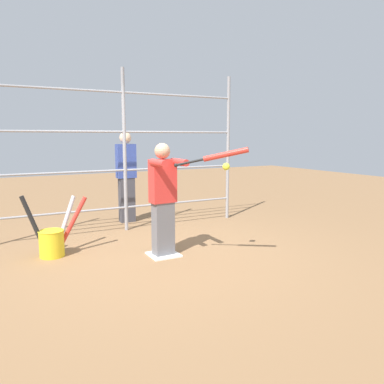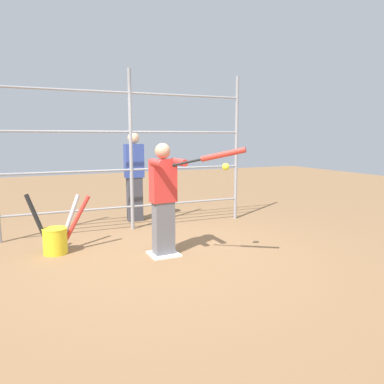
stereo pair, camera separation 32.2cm
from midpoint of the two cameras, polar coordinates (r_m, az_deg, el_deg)
ground_plane at (r=5.25m, az=-6.14°, el=-9.57°), size 24.00×24.00×0.00m
home_plate at (r=5.25m, az=-6.14°, el=-9.46°), size 0.40×0.40×0.02m
fence_backstop at (r=6.51m, az=-11.65°, el=6.13°), size 4.26×0.06×2.75m
batter at (r=5.04m, az=-6.22°, el=-0.62°), size 0.39×0.53×1.53m
baseball_bat_swinging at (r=4.47m, az=2.15°, el=5.53°), size 0.70×0.66×0.26m
softball_in_flight at (r=4.84m, az=3.33°, el=3.88°), size 0.10×0.10×0.10m
bat_bucket at (r=5.52m, az=-22.06°, el=-6.78°), size 0.88×0.52×0.86m
bystander_behind_fence at (r=7.20m, az=-11.25°, el=2.45°), size 0.35×0.22×1.71m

